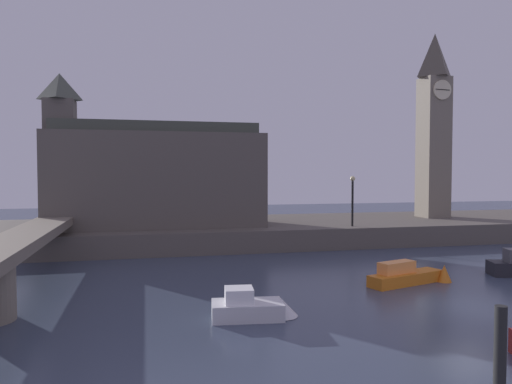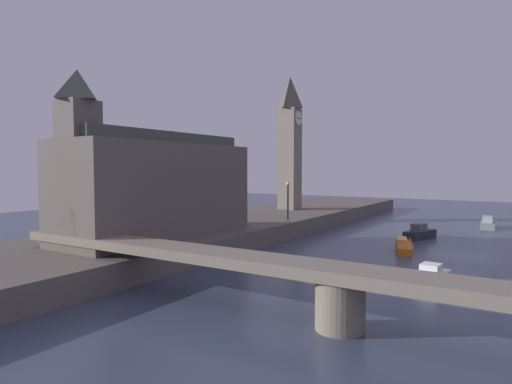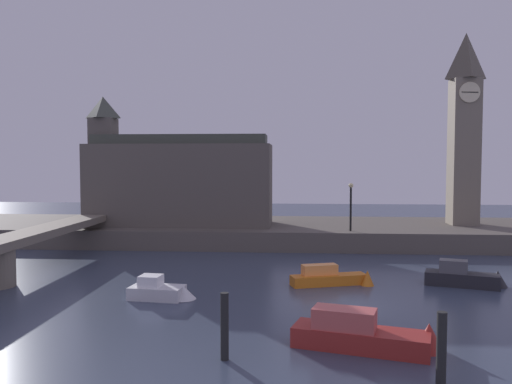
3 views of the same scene
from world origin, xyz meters
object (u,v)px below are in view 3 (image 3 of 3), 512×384
object	(u,v)px
mooring_post_right	(441,349)
boat_ferry_white	(163,291)
boat_barge_dark	(468,277)
streetlamp	(351,201)
mooring_post_left	(225,326)
boat_dinghy_red	(373,335)
clock_tower	(464,126)
parliament_hall	(175,180)
boat_patrol_orange	(335,278)

from	to	relation	value
mooring_post_right	boat_ferry_white	bearing A→B (deg)	139.17
mooring_post_right	boat_barge_dark	distance (m)	14.10
streetlamp	mooring_post_left	distance (m)	23.68
boat_dinghy_red	mooring_post_left	bearing A→B (deg)	-165.13
streetlamp	clock_tower	bearing A→B (deg)	26.82
parliament_hall	boat_dinghy_red	distance (m)	27.94
parliament_hall	boat_patrol_orange	xyz separation A→B (m)	(12.18, -14.49, -4.81)
streetlamp	mooring_post_left	bearing A→B (deg)	-106.21
parliament_hall	boat_barge_dark	size ratio (longest dim) A/B	3.30
parliament_hall	mooring_post_left	size ratio (longest dim) A/B	6.54
mooring_post_right	boat_patrol_orange	distance (m)	13.13
boat_dinghy_red	boat_patrol_orange	xyz separation A→B (m)	(-0.60, 9.91, -0.12)
clock_tower	boat_ferry_white	distance (m)	29.96
parliament_hall	streetlamp	xyz separation A→B (m)	(14.17, -3.17, -1.42)
mooring_post_left	boat_ferry_white	size ratio (longest dim) A/B	0.68
streetlamp	boat_barge_dark	size ratio (longest dim) A/B	0.79
parliament_hall	boat_ferry_white	size ratio (longest dim) A/B	4.47
mooring_post_left	boat_dinghy_red	size ratio (longest dim) A/B	0.40
streetlamp	boat_dinghy_red	size ratio (longest dim) A/B	0.63
boat_patrol_orange	parliament_hall	bearing A→B (deg)	130.06
mooring_post_right	boat_dinghy_red	world-z (taller)	mooring_post_right
clock_tower	mooring_post_left	world-z (taller)	clock_tower
clock_tower	boat_patrol_orange	world-z (taller)	clock_tower
streetlamp	mooring_post_left	world-z (taller)	streetlamp
streetlamp	mooring_post_left	size ratio (longest dim) A/B	1.57
mooring_post_right	boat_barge_dark	xyz separation A→B (m)	(5.00, 13.17, -0.65)
parliament_hall	boat_patrol_orange	distance (m)	19.53
boat_ferry_white	boat_barge_dark	size ratio (longest dim) A/B	0.74
clock_tower	parliament_hall	size ratio (longest dim) A/B	1.04
boat_ferry_white	boat_barge_dark	distance (m)	16.28
mooring_post_right	boat_patrol_orange	size ratio (longest dim) A/B	0.47
parliament_hall	boat_ferry_white	bearing A→B (deg)	-78.97
boat_dinghy_red	boat_barge_dark	bearing A→B (deg)	57.11
streetlamp	boat_barge_dark	bearing A→B (deg)	-64.97
boat_barge_dark	boat_patrol_orange	bearing A→B (deg)	-178.08
clock_tower	mooring_post_right	xyz separation A→B (m)	(-9.60, -29.19, -8.56)
mooring_post_right	boat_ferry_white	size ratio (longest dim) A/B	0.67
clock_tower	boat_barge_dark	xyz separation A→B (m)	(-4.61, -16.02, -9.22)
clock_tower	streetlamp	size ratio (longest dim) A/B	4.35
clock_tower	boat_dinghy_red	xyz separation A→B (m)	(-11.17, -26.17, -9.19)
parliament_hall	boat_patrol_orange	world-z (taller)	parliament_hall
boat_dinghy_red	boat_barge_dark	distance (m)	12.09
streetlamp	mooring_post_right	size ratio (longest dim) A/B	1.59
mooring_post_left	boat_patrol_orange	xyz separation A→B (m)	(4.59, 11.28, -0.77)
clock_tower	streetlamp	xyz separation A→B (m)	(-9.78, -4.94, -5.92)
streetlamp	boat_barge_dark	distance (m)	12.66
clock_tower	mooring_post_right	distance (m)	31.90
mooring_post_right	boat_ferry_white	distance (m)	14.32
streetlamp	boat_dinghy_red	bearing A→B (deg)	-93.75
streetlamp	mooring_post_right	distance (m)	24.39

